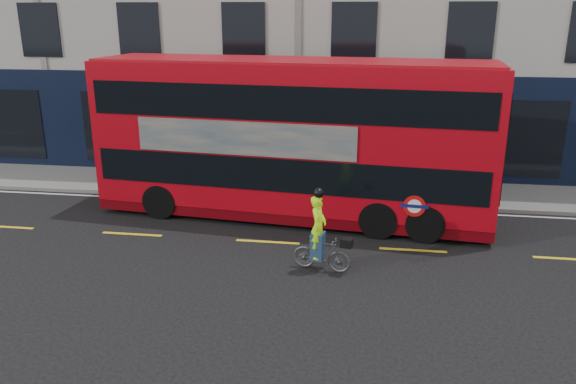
# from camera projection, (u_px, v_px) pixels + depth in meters

# --- Properties ---
(ground) EXTENTS (120.00, 120.00, 0.00)m
(ground) POSITION_uv_depth(u_px,v_px,m) (257.00, 265.00, 14.32)
(ground) COLOR black
(ground) RESTS_ON ground
(pavement) EXTENTS (60.00, 3.00, 0.12)m
(pavement) POSITION_uv_depth(u_px,v_px,m) (292.00, 187.00, 20.42)
(pavement) COLOR slate
(pavement) RESTS_ON ground
(kerb) EXTENTS (60.00, 0.12, 0.13)m
(kerb) POSITION_uv_depth(u_px,v_px,m) (286.00, 200.00, 19.01)
(kerb) COLOR gray
(kerb) RESTS_ON ground
(road_edge_line) EXTENTS (58.00, 0.10, 0.01)m
(road_edge_line) POSITION_uv_depth(u_px,v_px,m) (285.00, 205.00, 18.74)
(road_edge_line) COLOR silver
(road_edge_line) RESTS_ON ground
(lane_dashes) EXTENTS (58.00, 0.12, 0.01)m
(lane_dashes) POSITION_uv_depth(u_px,v_px,m) (268.00, 242.00, 15.73)
(lane_dashes) COLOR yellow
(lane_dashes) RESTS_ON ground
(bus) EXTENTS (12.20, 3.90, 4.84)m
(bus) POSITION_uv_depth(u_px,v_px,m) (293.00, 139.00, 17.06)
(bus) COLOR #B50712
(bus) RESTS_ON ground
(cyclist) EXTENTS (1.54, 0.70, 2.14)m
(cyclist) POSITION_uv_depth(u_px,v_px,m) (320.00, 243.00, 13.80)
(cyclist) COLOR #4D5053
(cyclist) RESTS_ON ground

